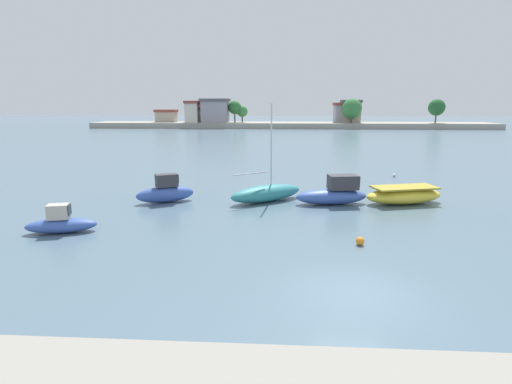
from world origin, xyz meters
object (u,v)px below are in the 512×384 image
(moored_boat_0, at_px, (61,223))
(moored_boat_4, at_px, (404,195))
(moored_boat_1, at_px, (166,192))
(mooring_buoy_0, at_px, (394,175))
(moored_boat_2, at_px, (266,193))
(mooring_buoy_1, at_px, (360,241))
(moored_boat_3, at_px, (334,194))

(moored_boat_0, distance_m, moored_boat_4, 20.41)
(moored_boat_1, distance_m, moored_boat_4, 15.62)
(moored_boat_1, distance_m, mooring_buoy_0, 20.56)
(moored_boat_4, height_order, mooring_buoy_0, moored_boat_4)
(moored_boat_2, distance_m, mooring_buoy_1, 9.40)
(moored_boat_0, bearing_deg, moored_boat_4, 6.42)
(mooring_buoy_1, bearing_deg, moored_boat_1, 146.12)
(moored_boat_2, relative_size, mooring_buoy_1, 16.34)
(moored_boat_2, distance_m, moored_boat_4, 8.97)
(mooring_buoy_1, bearing_deg, moored_boat_3, 91.75)
(moored_boat_0, relative_size, moored_boat_4, 0.65)
(moored_boat_0, relative_size, moored_boat_2, 0.56)
(moored_boat_2, bearing_deg, moored_boat_4, -35.44)
(moored_boat_4, bearing_deg, moored_boat_1, 167.43)
(moored_boat_2, height_order, mooring_buoy_0, moored_boat_2)
(moored_boat_0, relative_size, moored_boat_3, 0.75)
(moored_boat_0, bearing_deg, mooring_buoy_1, -17.98)
(moored_boat_1, xyz_separation_m, mooring_buoy_0, (17.69, 10.46, -0.54))
(moored_boat_0, distance_m, mooring_buoy_0, 27.20)
(moored_boat_4, bearing_deg, moored_boat_2, 165.07)
(moored_boat_4, bearing_deg, mooring_buoy_1, -132.90)
(moored_boat_1, xyz_separation_m, moored_boat_3, (11.01, 0.15, 0.01))
(moored_boat_4, xyz_separation_m, mooring_buoy_1, (-4.36, -8.17, -0.35))
(moored_boat_1, distance_m, moored_boat_3, 11.01)
(moored_boat_3, bearing_deg, mooring_buoy_1, -97.09)
(moored_boat_4, xyz_separation_m, mooring_buoy_0, (2.08, 9.85, -0.39))
(moored_boat_2, xyz_separation_m, moored_boat_4, (8.97, -0.02, -0.02))
(moored_boat_4, relative_size, mooring_buoy_0, 17.70)
(moored_boat_0, distance_m, moored_boat_1, 7.47)
(moored_boat_1, relative_size, moored_boat_4, 0.70)
(mooring_buoy_1, bearing_deg, moored_boat_2, 119.40)
(moored_boat_0, bearing_deg, moored_boat_3, 10.70)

